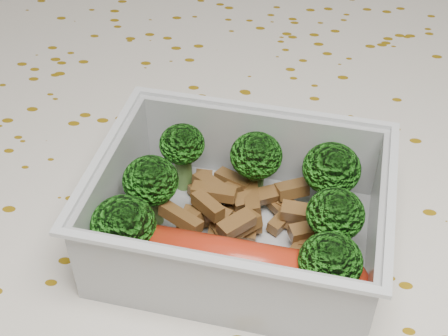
# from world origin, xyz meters

# --- Properties ---
(dining_table) EXTENTS (1.40, 0.90, 0.75)m
(dining_table) POSITION_xyz_m (0.00, 0.00, 0.67)
(dining_table) COLOR brown
(dining_table) RESTS_ON ground
(tablecloth) EXTENTS (1.46, 0.96, 0.19)m
(tablecloth) POSITION_xyz_m (0.00, 0.00, 0.72)
(tablecloth) COLOR silver
(tablecloth) RESTS_ON dining_table
(lunch_container) EXTENTS (0.20, 0.17, 0.07)m
(lunch_container) POSITION_xyz_m (0.01, -0.05, 0.78)
(lunch_container) COLOR silver
(lunch_container) RESTS_ON tablecloth
(broccoli_florets) EXTENTS (0.17, 0.13, 0.05)m
(broccoli_florets) POSITION_xyz_m (0.01, -0.04, 0.80)
(broccoli_florets) COLOR #608C3F
(broccoli_florets) RESTS_ON lunch_container
(meat_pile) EXTENTS (0.12, 0.08, 0.03)m
(meat_pile) POSITION_xyz_m (0.01, -0.03, 0.77)
(meat_pile) COLOR brown
(meat_pile) RESTS_ON lunch_container
(sausage) EXTENTS (0.16, 0.04, 0.03)m
(sausage) POSITION_xyz_m (0.01, -0.09, 0.78)
(sausage) COLOR #B52913
(sausage) RESTS_ON lunch_container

